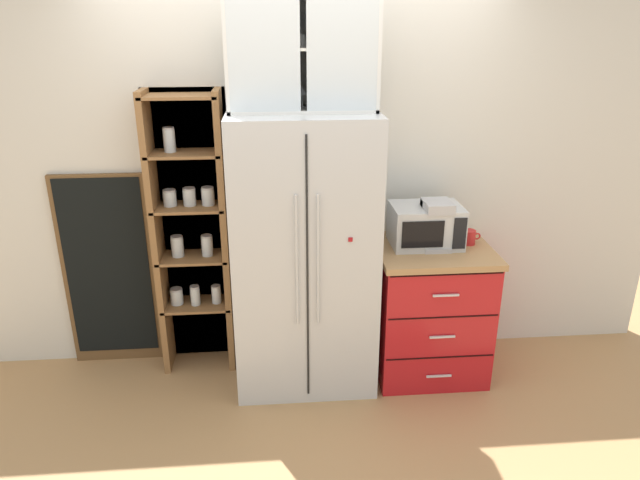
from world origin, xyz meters
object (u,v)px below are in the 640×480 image
at_px(refrigerator, 304,254).
at_px(mug_navy, 433,238).
at_px(chalkboard_menu, 109,271).
at_px(bottle_amber, 435,231).
at_px(coffee_maker, 435,224).
at_px(bottle_green, 431,226).
at_px(mug_red, 469,237).
at_px(microwave, 426,225).

bearing_deg(refrigerator, mug_navy, 2.15).
height_order(refrigerator, chalkboard_menu, refrigerator).
height_order(mug_navy, bottle_amber, bottle_amber).
distance_m(coffee_maker, bottle_green, 0.09).
bearing_deg(bottle_green, mug_red, -12.43).
xyz_separation_m(microwave, bottle_green, (0.05, 0.04, -0.02)).
relative_size(refrigerator, chalkboard_menu, 1.31).
height_order(bottle_amber, chalkboard_menu, chalkboard_menu).
distance_m(mug_red, bottle_amber, 0.25).
bearing_deg(refrigerator, mug_red, 2.24).
height_order(refrigerator, bottle_green, refrigerator).
relative_size(refrigerator, mug_navy, 14.25).
xyz_separation_m(refrigerator, bottle_amber, (0.83, -0.00, 0.13)).
relative_size(refrigerator, coffee_maker, 5.67).
distance_m(bottle_green, chalkboard_menu, 2.15).
distance_m(refrigerator, mug_navy, 0.83).
height_order(mug_red, chalkboard_menu, chalkboard_menu).
xyz_separation_m(microwave, mug_navy, (0.05, -0.03, -0.08)).
height_order(refrigerator, microwave, refrigerator).
distance_m(mug_red, chalkboard_menu, 2.39).
bearing_deg(mug_navy, bottle_green, 91.36).
bearing_deg(refrigerator, microwave, 4.25).
bearing_deg(bottle_amber, coffee_maker, 90.00).
distance_m(mug_navy, bottle_green, 0.09).
xyz_separation_m(mug_navy, chalkboard_menu, (-2.12, 0.27, -0.27)).
height_order(microwave, bottle_amber, same).
xyz_separation_m(refrigerator, chalkboard_menu, (-1.29, 0.30, -0.20)).
distance_m(mug_red, bottle_green, 0.25).
xyz_separation_m(microwave, mug_red, (0.29, -0.02, -0.08)).
height_order(bottle_green, chalkboard_menu, chalkboard_menu).
distance_m(refrigerator, mug_red, 1.07).
relative_size(coffee_maker, bottle_amber, 1.19).
distance_m(mug_red, mug_navy, 0.24).
xyz_separation_m(mug_red, chalkboard_menu, (-2.36, 0.26, -0.26)).
relative_size(refrigerator, mug_red, 14.81).
relative_size(coffee_maker, bottle_green, 1.24).
height_order(coffee_maker, mug_navy, coffee_maker).
bearing_deg(chalkboard_menu, bottle_green, -5.51).
xyz_separation_m(microwave, bottle_amber, (0.05, -0.06, -0.02)).
relative_size(microwave, mug_red, 3.70).
bearing_deg(bottle_green, bottle_amber, -90.00).
bearing_deg(mug_red, bottle_green, 167.57).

